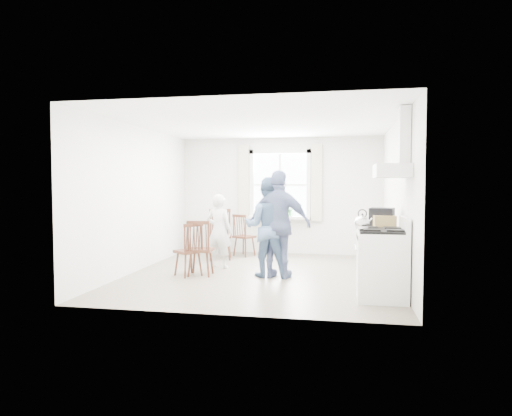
{
  "coord_description": "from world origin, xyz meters",
  "views": [
    {
      "loc": [
        1.35,
        -7.71,
        1.56
      ],
      "look_at": [
        -0.12,
        0.2,
        1.14
      ],
      "focal_mm": 32.0,
      "sensor_mm": 36.0,
      "label": 1
    }
  ],
  "objects": [
    {
      "name": "room_shell",
      "position": [
        0.0,
        0.0,
        1.3
      ],
      "size": [
        4.62,
        5.12,
        2.64
      ],
      "color": "gray",
      "rests_on": "ground"
    },
    {
      "name": "window_assembly",
      "position": [
        0.0,
        2.45,
        1.46
      ],
      "size": [
        1.88,
        0.24,
        1.7
      ],
      "color": "white",
      "rests_on": "room_shell"
    },
    {
      "name": "range_hood",
      "position": [
        2.07,
        -1.35,
        1.9
      ],
      "size": [
        0.45,
        0.76,
        0.94
      ],
      "color": "silver",
      "rests_on": "room_shell"
    },
    {
      "name": "shelf_unit",
      "position": [
        -1.4,
        2.33,
        0.4
      ],
      "size": [
        0.4,
        0.3,
        0.8
      ],
      "primitive_type": "cube",
      "color": "gray",
      "rests_on": "ground"
    },
    {
      "name": "gas_stove",
      "position": [
        1.91,
        -1.35,
        0.48
      ],
      "size": [
        0.68,
        0.76,
        1.12
      ],
      "color": "white",
      "rests_on": "ground"
    },
    {
      "name": "kettle",
      "position": [
        1.64,
        -1.46,
        1.04
      ],
      "size": [
        0.2,
        0.2,
        0.28
      ],
      "color": "silver",
      "rests_on": "gas_stove"
    },
    {
      "name": "low_cabinet",
      "position": [
        1.98,
        -0.65,
        0.45
      ],
      "size": [
        0.5,
        0.55,
        0.9
      ],
      "primitive_type": "cube",
      "color": "silver",
      "rests_on": "ground"
    },
    {
      "name": "stereo_stack",
      "position": [
        1.96,
        -0.63,
        1.05
      ],
      "size": [
        0.4,
        0.38,
        0.31
      ],
      "color": "black",
      "rests_on": "low_cabinet"
    },
    {
      "name": "cardboard_box",
      "position": [
        1.98,
        -0.77,
        1.0
      ],
      "size": [
        0.34,
        0.26,
        0.2
      ],
      "primitive_type": "cube",
      "rotation": [
        0.0,
        0.0,
        0.13
      ],
      "color": "#9B814B",
      "rests_on": "low_cabinet"
    },
    {
      "name": "windsor_chair_a",
      "position": [
        -1.08,
        1.34,
        0.65
      ],
      "size": [
        0.54,
        0.53,
        1.07
      ],
      "color": "#402014",
      "rests_on": "ground"
    },
    {
      "name": "windsor_chair_b",
      "position": [
        -1.0,
        -0.36,
        0.59
      ],
      "size": [
        0.43,
        0.42,
        0.96
      ],
      "color": "#402014",
      "rests_on": "ground"
    },
    {
      "name": "windsor_chair_c",
      "position": [
        -1.13,
        -0.39,
        0.56
      ],
      "size": [
        0.53,
        0.53,
        0.92
      ],
      "color": "#402014",
      "rests_on": "ground"
    },
    {
      "name": "person_left",
      "position": [
        -0.88,
        0.48,
        0.69
      ],
      "size": [
        0.58,
        0.58,
        1.38
      ],
      "primitive_type": "imported",
      "rotation": [
        0.0,
        0.0,
        2.97
      ],
      "color": "silver",
      "rests_on": "ground"
    },
    {
      "name": "person_mid",
      "position": [
        0.15,
        -0.14,
        0.84
      ],
      "size": [
        0.82,
        0.82,
        1.68
      ],
      "primitive_type": "imported",
      "rotation": [
        0.0,
        0.0,
        3.14
      ],
      "color": "slate",
      "rests_on": "ground"
    },
    {
      "name": "person_right",
      "position": [
        0.35,
        -0.23,
        0.9
      ],
      "size": [
        1.21,
        1.21,
        1.8
      ],
      "primitive_type": "imported",
      "rotation": [
        0.0,
        0.0,
        2.97
      ],
      "color": "navy",
      "rests_on": "ground"
    },
    {
      "name": "potted_plant",
      "position": [
        0.25,
        2.36,
        1.03
      ],
      "size": [
        0.23,
        0.23,
        0.36
      ],
      "primitive_type": "imported",
      "rotation": [
        0.0,
        0.0,
        -0.19
      ],
      "color": "#327034",
      "rests_on": "window_assembly"
    },
    {
      "name": "windsor_chair_d",
      "position": [
        -0.76,
        1.88,
        0.56
      ],
      "size": [
        0.52,
        0.52,
        0.92
      ],
      "color": "#402014",
      "rests_on": "ground"
    }
  ]
}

